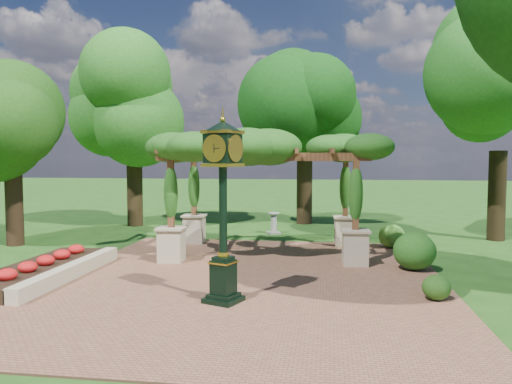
# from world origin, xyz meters

# --- Properties ---
(ground) EXTENTS (120.00, 120.00, 0.00)m
(ground) POSITION_xyz_m (0.00, 0.00, 0.00)
(ground) COLOR #1E4714
(ground) RESTS_ON ground
(brick_plaza) EXTENTS (10.00, 12.00, 0.04)m
(brick_plaza) POSITION_xyz_m (0.00, 1.00, 0.02)
(brick_plaza) COLOR brown
(brick_plaza) RESTS_ON ground
(border_wall) EXTENTS (0.35, 5.00, 0.40)m
(border_wall) POSITION_xyz_m (-4.60, 0.50, 0.20)
(border_wall) COLOR #C6B793
(border_wall) RESTS_ON ground
(flower_bed) EXTENTS (1.50, 5.00, 0.36)m
(flower_bed) POSITION_xyz_m (-5.50, 0.50, 0.18)
(flower_bed) COLOR red
(flower_bed) RESTS_ON ground
(pedestal_clock) EXTENTS (1.02, 1.02, 4.01)m
(pedestal_clock) POSITION_xyz_m (-0.21, -1.04, 2.40)
(pedestal_clock) COLOR black
(pedestal_clock) RESTS_ON brick_plaza
(pergola) EXTENTS (6.57, 4.35, 4.00)m
(pergola) POSITION_xyz_m (0.00, 4.68, 3.28)
(pergola) COLOR #BEAF8D
(pergola) RESTS_ON brick_plaza
(sundial) EXTENTS (0.65, 0.65, 0.89)m
(sundial) POSITION_xyz_m (-0.19, 8.97, 0.39)
(sundial) COLOR #999991
(sundial) RESTS_ON ground
(shrub_front) EXTENTS (0.67, 0.67, 0.56)m
(shrub_front) POSITION_xyz_m (4.42, -0.23, 0.32)
(shrub_front) COLOR #255117
(shrub_front) RESTS_ON brick_plaza
(shrub_mid) EXTENTS (1.25, 1.25, 1.06)m
(shrub_mid) POSITION_xyz_m (4.45, 2.77, 0.57)
(shrub_mid) COLOR #225718
(shrub_mid) RESTS_ON brick_plaza
(shrub_back) EXTENTS (0.92, 0.92, 0.82)m
(shrub_back) POSITION_xyz_m (4.25, 6.17, 0.45)
(shrub_back) COLOR #32641D
(shrub_back) RESTS_ON brick_plaza
(tree_west_near) EXTENTS (3.57, 3.57, 7.49)m
(tree_west_near) POSITION_xyz_m (-9.18, 4.96, 5.13)
(tree_west_near) COLOR #332014
(tree_west_near) RESTS_ON ground
(tree_west_far) EXTENTS (4.10, 4.10, 8.15)m
(tree_west_far) POSITION_xyz_m (-6.88, 10.59, 5.58)
(tree_west_far) COLOR #312313
(tree_west_far) RESTS_ON ground
(tree_north) EXTENTS (4.17, 4.17, 7.88)m
(tree_north) POSITION_xyz_m (0.91, 12.42, 5.39)
(tree_north) COLOR #322214
(tree_north) RESTS_ON ground
(tree_east_far) EXTENTS (4.04, 4.04, 8.87)m
(tree_east_far) POSITION_xyz_m (8.44, 8.64, 6.09)
(tree_east_far) COLOR black
(tree_east_far) RESTS_ON ground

